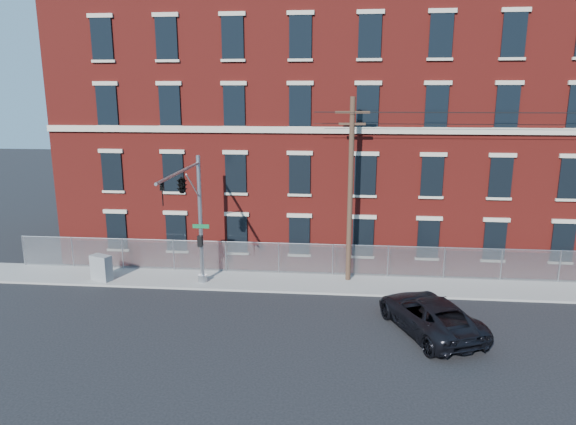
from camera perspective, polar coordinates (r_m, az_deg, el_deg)
The scene contains 8 objects.
ground at distance 24.24m, azimuth 2.02°, elevation -12.11°, with size 140.00×140.00×0.00m, color black.
sidewalk at distance 30.73m, azimuth 25.80°, elevation -7.77°, with size 65.00×3.00×0.12m, color gray.
mill_building at distance 37.47m, azimuth 22.37°, elevation 8.82°, with size 55.30×14.32×16.30m.
chain_link_fence at distance 31.57m, azimuth 25.18°, elevation -5.25°, with size 59.06×0.06×1.85m.
traffic_signal_mast at distance 25.62m, azimuth -11.11°, elevation 1.75°, with size 0.90×6.75×7.00m.
utility_pole_near at distance 27.95m, azimuth 6.90°, elevation 2.74°, with size 1.80×0.28×10.00m.
pickup_truck at distance 23.95m, azimuth 15.31°, elevation -10.80°, with size 2.67×5.80×1.61m, color black.
utility_cabinet at distance 30.61m, azimuth -19.90°, elevation -5.76°, with size 1.15×0.57×1.43m, color slate.
Camera 1 is at (1.23, -21.89, 10.33)m, focal length 32.23 mm.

